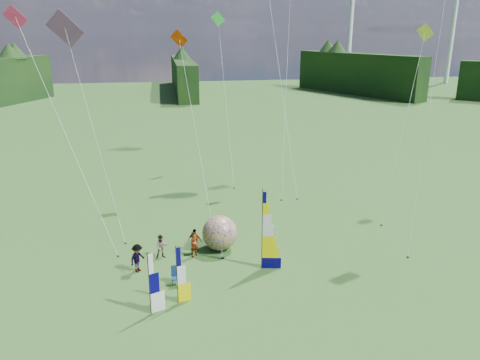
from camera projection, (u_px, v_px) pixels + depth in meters
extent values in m
plane|color=#4C8432|center=(271.00, 302.00, 24.53)|extent=(220.00, 220.00, 0.00)
sphere|color=#1E1498|center=(220.00, 233.00, 30.07)|extent=(2.30, 2.30, 2.27)
imported|color=#66594C|center=(194.00, 244.00, 29.21)|extent=(0.71, 0.66, 1.63)
imported|color=#66594C|center=(161.00, 247.00, 29.01)|extent=(0.77, 0.41, 1.54)
imported|color=#66594C|center=(138.00, 258.00, 27.33)|extent=(1.03, 1.13, 1.74)
imported|color=#66594C|center=(195.00, 240.00, 29.90)|extent=(0.97, 0.74, 1.53)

